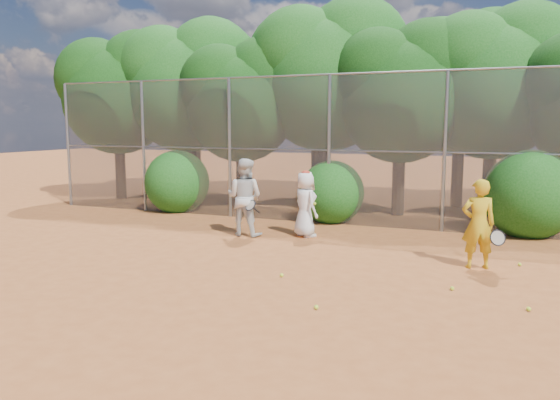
% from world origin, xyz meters
% --- Properties ---
extents(ground, '(80.00, 80.00, 0.00)m').
position_xyz_m(ground, '(0.00, 0.00, 0.00)').
color(ground, '#A05224').
rests_on(ground, ground).
extents(fence_back, '(20.05, 0.09, 4.03)m').
position_xyz_m(fence_back, '(-0.12, 6.00, 2.05)').
color(fence_back, gray).
rests_on(fence_back, ground).
extents(tree_0, '(4.38, 3.81, 6.00)m').
position_xyz_m(tree_0, '(-9.44, 8.04, 3.93)').
color(tree_0, black).
rests_on(tree_0, ground).
extents(tree_1, '(4.64, 4.03, 6.35)m').
position_xyz_m(tree_1, '(-6.94, 8.54, 4.16)').
color(tree_1, black).
rests_on(tree_1, ground).
extents(tree_2, '(3.99, 3.47, 5.47)m').
position_xyz_m(tree_2, '(-4.45, 7.83, 3.58)').
color(tree_2, black).
rests_on(tree_2, ground).
extents(tree_3, '(4.89, 4.26, 6.70)m').
position_xyz_m(tree_3, '(-1.94, 8.84, 4.40)').
color(tree_3, black).
rests_on(tree_3, ground).
extents(tree_4, '(4.19, 3.64, 5.73)m').
position_xyz_m(tree_4, '(0.55, 8.24, 3.76)').
color(tree_4, black).
rests_on(tree_4, ground).
extents(tree_5, '(4.51, 3.92, 6.17)m').
position_xyz_m(tree_5, '(3.06, 9.04, 4.05)').
color(tree_5, black).
rests_on(tree_5, ground).
extents(tree_9, '(4.83, 4.20, 6.62)m').
position_xyz_m(tree_9, '(-7.94, 10.84, 4.34)').
color(tree_9, black).
rests_on(tree_9, ground).
extents(tree_10, '(5.15, 4.48, 7.06)m').
position_xyz_m(tree_10, '(-2.93, 11.05, 4.63)').
color(tree_10, black).
rests_on(tree_10, ground).
extents(tree_11, '(4.64, 4.03, 6.35)m').
position_xyz_m(tree_11, '(2.06, 10.64, 4.16)').
color(tree_11, black).
rests_on(tree_11, ground).
extents(bush_0, '(2.00, 2.00, 2.00)m').
position_xyz_m(bush_0, '(-6.00, 6.30, 1.00)').
color(bush_0, '#154F13').
rests_on(bush_0, ground).
extents(bush_1, '(1.80, 1.80, 1.80)m').
position_xyz_m(bush_1, '(-1.00, 6.30, 0.90)').
color(bush_1, '#154F13').
rests_on(bush_1, ground).
extents(bush_2, '(2.20, 2.20, 2.20)m').
position_xyz_m(bush_2, '(4.00, 6.30, 1.10)').
color(bush_2, '#154F13').
rests_on(bush_2, ground).
extents(player_yellow, '(0.87, 0.60, 1.70)m').
position_xyz_m(player_yellow, '(2.98, 2.57, 0.85)').
color(player_yellow, gold).
rests_on(player_yellow, ground).
extents(player_teen, '(0.92, 0.88, 1.60)m').
position_xyz_m(player_teen, '(-0.99, 4.11, 0.80)').
color(player_teen, white).
rests_on(player_teen, ground).
extents(player_white, '(0.94, 0.82, 1.88)m').
position_xyz_m(player_white, '(-2.41, 3.68, 0.94)').
color(player_white, silver).
rests_on(player_white, ground).
extents(ball_0, '(0.07, 0.07, 0.07)m').
position_xyz_m(ball_0, '(3.80, 0.31, 0.03)').
color(ball_0, '#BFE529').
rests_on(ball_0, ground).
extents(ball_1, '(0.07, 0.07, 0.07)m').
position_xyz_m(ball_1, '(3.75, 3.03, 0.03)').
color(ball_1, '#BFE529').
rests_on(ball_1, ground).
extents(ball_2, '(0.07, 0.07, 0.07)m').
position_xyz_m(ball_2, '(0.91, -0.78, 0.03)').
color(ball_2, '#BFE529').
rests_on(ball_2, ground).
extents(ball_3, '(0.07, 0.07, 0.07)m').
position_xyz_m(ball_3, '(2.68, 0.93, 0.03)').
color(ball_3, '#BFE529').
rests_on(ball_3, ground).
extents(ball_4, '(0.07, 0.07, 0.07)m').
position_xyz_m(ball_4, '(-0.20, 0.61, 0.03)').
color(ball_4, '#BFE529').
rests_on(ball_4, ground).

